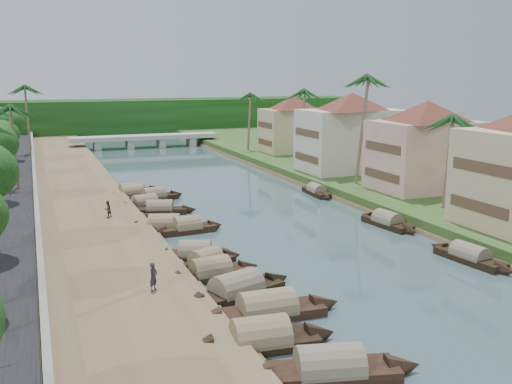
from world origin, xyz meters
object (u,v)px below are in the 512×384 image
object	(u,v)px
bridge	(145,139)
sampan_1	(261,340)
person_near	(153,277)
sampan_0	(329,370)

from	to	relation	value
bridge	sampan_1	distance (m)	84.89
bridge	person_near	world-z (taller)	person_near
bridge	sampan_1	size ratio (longest dim) A/B	3.30
bridge	sampan_1	xyz separation A→B (m)	(-10.09, -84.28, -1.30)
sampan_0	bridge	bearing A→B (deg)	98.52
bridge	person_near	distance (m)	77.70
sampan_0	person_near	world-z (taller)	person_near
person_near	sampan_1	bearing A→B (deg)	-108.76
person_near	sampan_0	bearing A→B (deg)	-108.99
sampan_0	person_near	bearing A→B (deg)	129.66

